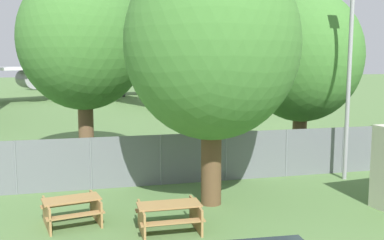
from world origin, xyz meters
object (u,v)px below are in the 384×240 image
Objects in this scene: airplane at (107,62)px; tree_far_right at (302,56)px; picnic_bench_open_grass at (169,214)px; picnic_bench_near_cabin at (72,208)px; tree_left_of_cabin at (212,44)px; tree_behind_benches at (83,40)px.

airplane is 36.20m from tree_far_right.
picnic_bench_open_grass is (-0.91, -42.84, -3.87)m from airplane.
picnic_bench_open_grass is at bearing -136.42° from tree_far_right.
airplane reaches higher than tree_far_right.
picnic_bench_near_cabin is (-3.51, -41.69, -3.88)m from airplane.
tree_behind_benches reaches higher than tree_left_of_cabin.
tree_behind_benches is at bearing 85.89° from picnic_bench_near_cabin.
picnic_bench_open_grass is 10.12m from tree_behind_benches.
picnic_bench_open_grass is at bearing -23.74° from picnic_bench_near_cabin.
tree_behind_benches is at bearing 172.52° from tree_far_right.
airplane is 26.49× the size of picnic_bench_near_cabin.
tree_left_of_cabin is (1.77, 1.94, 4.66)m from picnic_bench_open_grass.
airplane is at bearing 85.04° from tree_behind_benches.
picnic_bench_near_cabin is at bearing -25.92° from airplane.
picnic_bench_near_cabin is 2.84m from picnic_bench_open_grass.
tree_far_right is (5.87, 5.33, -0.33)m from tree_left_of_cabin.
tree_far_right is at bearing 42.21° from tree_left_of_cabin.
airplane is at bearing 88.78° from picnic_bench_open_grass.
tree_behind_benches is 9.81m from tree_far_right.
picnic_bench_open_grass is at bearing -76.41° from tree_behind_benches.
airplane is 6.14× the size of tree_far_right.
picnic_bench_near_cabin is at bearing -169.60° from tree_left_of_cabin.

